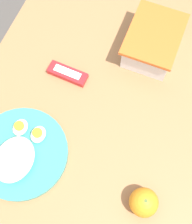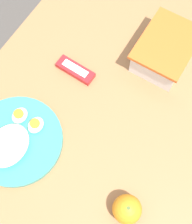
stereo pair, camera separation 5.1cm
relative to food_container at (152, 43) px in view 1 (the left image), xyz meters
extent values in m
plane|color=#4C4742|center=(0.29, -0.08, -0.81)|extent=(10.00, 10.00, 0.00)
cube|color=#996B42|center=(0.29, -0.08, -0.05)|extent=(1.07, 0.72, 0.03)
cylinder|color=brown|center=(-0.19, -0.38, -0.44)|extent=(0.05, 0.05, 0.74)
cube|color=white|center=(0.00, 0.00, 0.00)|extent=(0.18, 0.13, 0.08)
cube|color=beige|center=(0.00, 0.00, -0.01)|extent=(0.16, 0.12, 0.05)
cube|color=orange|center=(0.00, 0.00, 0.04)|extent=(0.19, 0.15, 0.01)
ellipsoid|color=gray|center=(-0.05, -0.01, 0.00)|extent=(0.05, 0.05, 0.02)
ellipsoid|color=gray|center=(0.05, 0.01, 0.00)|extent=(0.06, 0.05, 0.03)
sphere|color=orange|center=(0.44, 0.12, 0.00)|extent=(0.07, 0.07, 0.07)
cylinder|color=#4C662D|center=(0.44, 0.12, 0.03)|extent=(0.01, 0.01, 0.00)
cylinder|color=teal|center=(0.43, -0.22, -0.03)|extent=(0.25, 0.25, 0.02)
ellipsoid|color=white|center=(0.46, -0.22, 0.00)|extent=(0.12, 0.10, 0.04)
ellipsoid|color=white|center=(0.37, -0.25, -0.01)|extent=(0.05, 0.04, 0.02)
cylinder|color=#F4A823|center=(0.37, -0.25, 0.00)|extent=(0.03, 0.03, 0.01)
ellipsoid|color=white|center=(0.37, -0.19, -0.01)|extent=(0.05, 0.04, 0.02)
cylinder|color=#F4A823|center=(0.37, -0.19, 0.00)|extent=(0.03, 0.03, 0.01)
cube|color=red|center=(0.17, -0.20, -0.03)|extent=(0.04, 0.12, 0.02)
cube|color=white|center=(0.17, -0.20, -0.02)|extent=(0.03, 0.08, 0.00)
camera|label=1|loc=(0.54, 0.04, 0.77)|focal=50.00mm
camera|label=2|loc=(0.52, 0.08, 0.77)|focal=50.00mm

